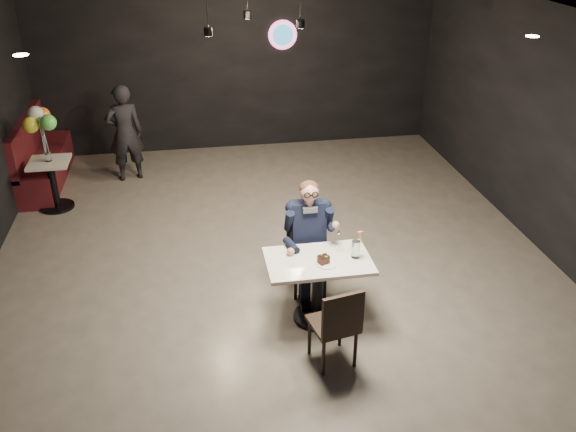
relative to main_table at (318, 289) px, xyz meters
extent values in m
plane|color=gray|center=(-0.30, 0.88, -0.38)|extent=(9.00, 9.00, 0.00)
cube|color=black|center=(-0.30, 2.88, 2.51)|extent=(1.40, 1.20, 0.36)
cube|color=white|center=(0.00, 0.00, 0.00)|extent=(1.10, 0.70, 0.75)
cube|color=black|center=(0.00, 0.55, 0.09)|extent=(0.42, 0.46, 0.92)
cube|color=black|center=(0.00, -0.70, 0.09)|extent=(0.50, 0.53, 0.92)
cube|color=black|center=(0.00, 0.55, 0.34)|extent=(0.60, 0.80, 1.44)
cylinder|color=white|center=(0.06, -0.10, 0.38)|extent=(0.22, 0.22, 0.01)
cube|color=black|center=(0.03, -0.09, 0.42)|extent=(0.13, 0.12, 0.07)
ellipsoid|color=green|center=(0.06, -0.10, 0.47)|extent=(0.06, 0.04, 0.01)
cylinder|color=silver|center=(0.39, -0.02, 0.47)|extent=(0.09, 0.09, 0.20)
cone|color=tan|center=(0.44, -0.04, 0.62)|extent=(0.08, 0.08, 0.13)
cube|color=#480F14|center=(-3.55, 4.28, 0.16)|extent=(0.54, 2.15, 1.07)
cube|color=white|center=(-3.25, 3.28, -0.02)|extent=(0.56, 0.56, 0.70)
cylinder|color=silver|center=(-3.25, 3.28, 0.45)|extent=(0.09, 0.09, 0.14)
cube|color=yellow|center=(-3.25, 3.28, 0.87)|extent=(0.41, 0.41, 0.68)
imported|color=black|center=(-2.24, 4.20, 0.41)|extent=(0.65, 0.50, 1.57)
camera|label=1|loc=(-1.23, -5.29, 3.73)|focal=38.00mm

